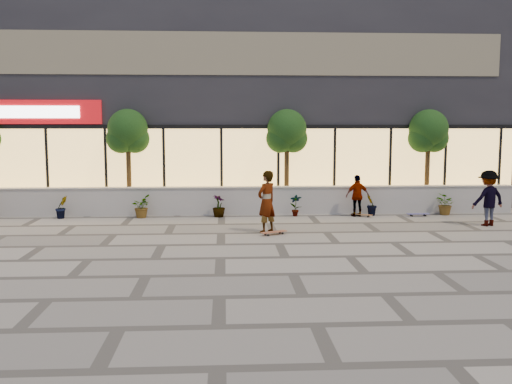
{
  "coord_description": "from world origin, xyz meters",
  "views": [
    {
      "loc": [
        0.12,
        -14.01,
        3.32
      ],
      "look_at": [
        1.06,
        3.09,
        1.3
      ],
      "focal_mm": 40.0,
      "sensor_mm": 36.0,
      "label": 1
    }
  ],
  "objects": [
    {
      "name": "skater_right_near",
      "position": [
        4.94,
        6.3,
        0.76
      ],
      "size": [
        0.94,
        0.53,
        1.52
      ],
      "primitive_type": "imported",
      "rotation": [
        0.0,
        0.0,
        3.32
      ],
      "color": "silver",
      "rests_on": "ground"
    },
    {
      "name": "shrub_e",
      "position": [
        2.7,
        6.45,
        0.41
      ],
      "size": [
        0.46,
        0.35,
        0.81
      ],
      "primitive_type": "imported",
      "rotation": [
        0.0,
        0.0,
        3.28
      ],
      "color": "#193711",
      "rests_on": "ground"
    },
    {
      "name": "shrub_c",
      "position": [
        -2.9,
        6.45,
        0.41
      ],
      "size": [
        0.68,
        0.77,
        0.81
      ],
      "primitive_type": "imported",
      "rotation": [
        0.0,
        0.0,
        1.64
      ],
      "color": "#193711",
      "rests_on": "ground"
    },
    {
      "name": "skateboard_right_far",
      "position": [
        7.18,
        6.2,
        0.08
      ],
      "size": [
        0.82,
        0.23,
        0.1
      ],
      "rotation": [
        0.0,
        0.0,
        0.03
      ],
      "color": "#4C4986",
      "rests_on": "ground"
    },
    {
      "name": "skateboard_center",
      "position": [
        1.6,
        2.96,
        0.09
      ],
      "size": [
        0.85,
        0.6,
        0.1
      ],
      "rotation": [
        0.0,
        0.0,
        0.5
      ],
      "color": "brown",
      "rests_on": "ground"
    },
    {
      "name": "shrub_d",
      "position": [
        -0.1,
        6.45,
        0.41
      ],
      "size": [
        0.64,
        0.64,
        0.81
      ],
      "primitive_type": "imported",
      "rotation": [
        0.0,
        0.0,
        2.46
      ],
      "color": "#193711",
      "rests_on": "ground"
    },
    {
      "name": "shrub_f",
      "position": [
        5.5,
        6.45,
        0.41
      ],
      "size": [
        0.55,
        0.57,
        0.81
      ],
      "primitive_type": "imported",
      "rotation": [
        0.0,
        0.0,
        4.1
      ],
      "color": "#193711",
      "rests_on": "ground"
    },
    {
      "name": "skater_right_far",
      "position": [
        8.8,
        4.16,
        0.92
      ],
      "size": [
        1.33,
        0.98,
        1.84
      ],
      "primitive_type": "imported",
      "rotation": [
        0.0,
        0.0,
        3.42
      ],
      "color": "maroon",
      "rests_on": "ground"
    },
    {
      "name": "planter_wall",
      "position": [
        0.0,
        7.0,
        0.52
      ],
      "size": [
        22.0,
        0.42,
        1.04
      ],
      "color": "beige",
      "rests_on": "ground"
    },
    {
      "name": "ground",
      "position": [
        0.0,
        0.0,
        0.0
      ],
      "size": [
        80.0,
        80.0,
        0.0
      ],
      "primitive_type": "plane",
      "color": "#9F988A",
      "rests_on": "ground"
    },
    {
      "name": "tree_mideast",
      "position": [
        2.5,
        7.7,
        2.99
      ],
      "size": [
        1.6,
        1.5,
        3.92
      ],
      "color": "#463119",
      "rests_on": "ground"
    },
    {
      "name": "tree_east",
      "position": [
        8.0,
        7.7,
        2.99
      ],
      "size": [
        1.6,
        1.5,
        3.92
      ],
      "color": "#463119",
      "rests_on": "ground"
    },
    {
      "name": "shrub_b",
      "position": [
        -5.7,
        6.45,
        0.41
      ],
      "size": [
        0.57,
        0.57,
        0.81
      ],
      "primitive_type": "imported",
      "rotation": [
        0.0,
        0.0,
        0.82
      ],
      "color": "#193711",
      "rests_on": "ground"
    },
    {
      "name": "retail_building",
      "position": [
        -0.0,
        12.49,
        4.25
      ],
      "size": [
        24.0,
        9.17,
        8.5
      ],
      "color": "#25252A",
      "rests_on": "ground"
    },
    {
      "name": "tree_midwest",
      "position": [
        -3.5,
        7.7,
        2.99
      ],
      "size": [
        1.6,
        1.5,
        3.92
      ],
      "color": "#463119",
      "rests_on": "ground"
    },
    {
      "name": "skateboard_right_near",
      "position": [
        5.1,
        6.2,
        0.07
      ],
      "size": [
        0.74,
        0.56,
        0.09
      ],
      "rotation": [
        0.0,
        0.0,
        -0.55
      ],
      "color": "brown",
      "rests_on": "ground"
    },
    {
      "name": "skater_center",
      "position": [
        1.41,
        3.34,
        0.96
      ],
      "size": [
        0.83,
        0.82,
        1.93
      ],
      "primitive_type": "imported",
      "rotation": [
        0.0,
        0.0,
        3.89
      ],
      "color": "white",
      "rests_on": "ground"
    },
    {
      "name": "shrub_g",
      "position": [
        8.3,
        6.45,
        0.41
      ],
      "size": [
        0.77,
        0.84,
        0.81
      ],
      "primitive_type": "imported",
      "rotation": [
        0.0,
        0.0,
        4.92
      ],
      "color": "#193711",
      "rests_on": "ground"
    }
  ]
}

